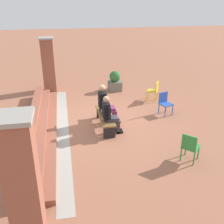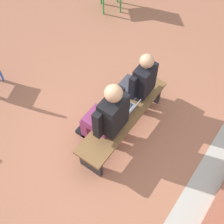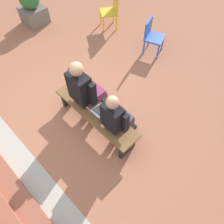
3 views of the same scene
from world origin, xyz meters
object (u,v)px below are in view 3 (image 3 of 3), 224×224
(plastic_chair_far_right, at_px, (111,10))
(plastic_chair_near_bench_left, at_px, (152,35))
(person_adult, at_px, (85,89))
(bench, at_px, (96,114))
(planter, at_px, (32,8))
(person_student, at_px, (117,117))
(laptop, at_px, (98,113))

(plastic_chair_far_right, distance_m, plastic_chair_near_bench_left, 1.42)
(person_adult, distance_m, plastic_chair_far_right, 2.99)
(bench, height_order, planter, planter)
(planter, bearing_deg, plastic_chair_far_right, -139.73)
(person_student, xyz_separation_m, plastic_chair_near_bench_left, (1.13, -2.33, -0.22))
(laptop, height_order, planter, planter)
(person_student, height_order, plastic_chair_far_right, person_student)
(laptop, bearing_deg, planter, -16.05)
(bench, height_order, laptop, laptop)
(bench, xyz_separation_m, person_adult, (0.31, -0.07, 0.40))
(person_student, relative_size, plastic_chair_near_bench_left, 1.54)
(plastic_chair_far_right, relative_size, plastic_chair_near_bench_left, 1.00)
(bench, bearing_deg, laptop, 172.40)
(bench, bearing_deg, planter, -16.24)
(plastic_chair_far_right, height_order, plastic_chair_near_bench_left, same)
(person_adult, distance_m, laptop, 0.48)
(person_adult, height_order, plastic_chair_far_right, person_adult)
(person_student, bearing_deg, bench, 7.87)
(laptop, relative_size, plastic_chair_near_bench_left, 0.38)
(person_adult, relative_size, plastic_chair_far_right, 1.69)
(person_student, xyz_separation_m, laptop, (0.38, 0.08, -0.20))
(bench, relative_size, planter, 1.91)
(bench, bearing_deg, person_student, -172.13)
(plastic_chair_far_right, bearing_deg, person_adult, 126.43)
(person_student, height_order, planter, person_student)
(person_adult, height_order, plastic_chair_near_bench_left, person_adult)
(planter, bearing_deg, person_adult, 163.47)
(laptop, xyz_separation_m, plastic_chair_far_right, (2.17, -2.48, -0.02))
(person_adult, bearing_deg, bench, 166.95)
(plastic_chair_far_right, relative_size, planter, 0.89)
(bench, distance_m, planter, 3.87)
(plastic_chair_near_bench_left, bearing_deg, bench, 105.40)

